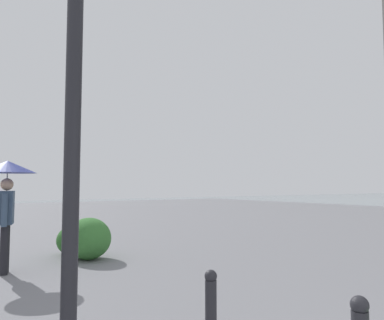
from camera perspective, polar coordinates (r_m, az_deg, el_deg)
lamppost at (r=3.61m, az=-17.70°, el=17.52°), size 0.98×0.28×4.39m
pedestrian at (r=7.51m, az=-26.72°, el=-3.38°), size 1.00×1.00×2.03m
bollard_mid at (r=4.05m, az=2.94°, el=-21.29°), size 0.13×0.13×0.71m
shrub_low at (r=9.02m, az=-18.02°, el=-11.74°), size 0.78×0.70×0.66m
shrub_round at (r=8.37m, az=-15.71°, el=-11.62°), size 1.04×0.94×0.89m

